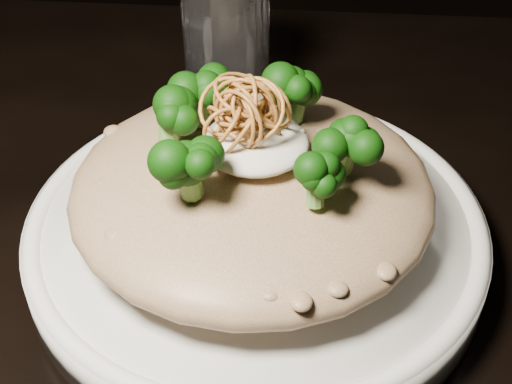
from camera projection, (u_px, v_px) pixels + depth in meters
The scene contains 7 objects.
table at pixel (299, 339), 0.55m from camera, with size 1.10×0.80×0.75m.
plate at pixel (256, 235), 0.50m from camera, with size 0.31×0.31×0.03m, color white.
risotto at pixel (252, 188), 0.47m from camera, with size 0.24×0.24×0.05m, color brown.
broccoli at pixel (257, 124), 0.43m from camera, with size 0.15×0.15×0.05m, color black, non-canonical shape.
cheese at pixel (255, 143), 0.45m from camera, with size 0.07×0.07×0.02m, color silver.
shallots at pixel (247, 105), 0.43m from camera, with size 0.05×0.05×0.03m, color brown, non-canonical shape.
drinking_glass at pixel (226, 39), 0.61m from camera, with size 0.07×0.07×0.13m, color silver.
Camera 1 is at (-0.00, -0.35, 1.11)m, focal length 50.00 mm.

